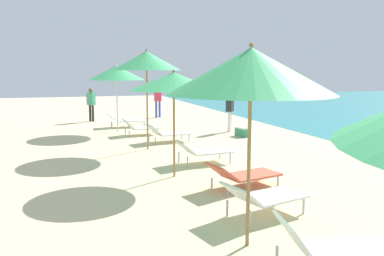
{
  "coord_description": "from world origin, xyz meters",
  "views": [
    {
      "loc": [
        -1.89,
        2.99,
        2.36
      ],
      "look_at": [
        0.35,
        10.11,
        1.28
      ],
      "focal_mm": 37.21,
      "sensor_mm": 36.0,
      "label": 1
    }
  ],
  "objects_px": {
    "lounger_farthest_shoreside": "(126,120)",
    "lounger_fifth_shoreside": "(168,132)",
    "umbrella_farthest": "(116,73)",
    "lounger_farthest_inland": "(140,127)",
    "person_walking_far": "(91,101)",
    "person_walking_near": "(230,107)",
    "lounger_third_inland": "(334,247)",
    "lounger_fourth_inland": "(243,174)",
    "cooler_box": "(243,132)",
    "umbrella_fifth": "(146,61)",
    "umbrella_third": "(251,71)",
    "lounger_third_shoreside": "(264,196)",
    "umbrella_fourth": "(174,82)",
    "lounger_fourth_shoreside": "(203,150)",
    "person_walking_mid": "(158,97)"
  },
  "relations": [
    {
      "from": "lounger_farthest_shoreside",
      "to": "lounger_fifth_shoreside",
      "type": "bearing_deg",
      "value": -75.42
    },
    {
      "from": "umbrella_farthest",
      "to": "lounger_farthest_inland",
      "type": "xyz_separation_m",
      "value": [
        0.7,
        -0.99,
        -1.97
      ]
    },
    {
      "from": "person_walking_far",
      "to": "lounger_farthest_inland",
      "type": "bearing_deg",
      "value": 62.7
    },
    {
      "from": "person_walking_near",
      "to": "person_walking_far",
      "type": "distance_m",
      "value": 6.89
    },
    {
      "from": "lounger_third_inland",
      "to": "person_walking_near",
      "type": "bearing_deg",
      "value": 84.39
    },
    {
      "from": "lounger_fourth_inland",
      "to": "cooler_box",
      "type": "distance_m",
      "value": 6.39
    },
    {
      "from": "umbrella_fifth",
      "to": "cooler_box",
      "type": "distance_m",
      "value": 4.67
    },
    {
      "from": "umbrella_third",
      "to": "lounger_third_shoreside",
      "type": "bearing_deg",
      "value": 52.0
    },
    {
      "from": "umbrella_fourth",
      "to": "person_walking_near",
      "type": "relative_size",
      "value": 1.5
    },
    {
      "from": "lounger_third_shoreside",
      "to": "lounger_farthest_inland",
      "type": "height_order",
      "value": "lounger_third_shoreside"
    },
    {
      "from": "lounger_third_shoreside",
      "to": "cooler_box",
      "type": "bearing_deg",
      "value": 53.62
    },
    {
      "from": "umbrella_fourth",
      "to": "umbrella_fifth",
      "type": "distance_m",
      "value": 3.28
    },
    {
      "from": "lounger_fourth_inland",
      "to": "person_walking_near",
      "type": "relative_size",
      "value": 1.04
    },
    {
      "from": "lounger_fourth_shoreside",
      "to": "lounger_farthest_inland",
      "type": "bearing_deg",
      "value": 92.8
    },
    {
      "from": "lounger_farthest_inland",
      "to": "person_walking_mid",
      "type": "distance_m",
      "value": 5.6
    },
    {
      "from": "person_walking_near",
      "to": "person_walking_mid",
      "type": "distance_m",
      "value": 5.7
    },
    {
      "from": "lounger_farthest_shoreside",
      "to": "cooler_box",
      "type": "distance_m",
      "value": 5.18
    },
    {
      "from": "lounger_third_inland",
      "to": "person_walking_mid",
      "type": "distance_m",
      "value": 16.06
    },
    {
      "from": "umbrella_farthest",
      "to": "person_walking_far",
      "type": "relative_size",
      "value": 1.67
    },
    {
      "from": "umbrella_fourth",
      "to": "person_walking_far",
      "type": "height_order",
      "value": "umbrella_fourth"
    },
    {
      "from": "lounger_fifth_shoreside",
      "to": "person_walking_mid",
      "type": "distance_m",
      "value": 7.06
    },
    {
      "from": "lounger_farthest_shoreside",
      "to": "umbrella_third",
      "type": "bearing_deg",
      "value": -87.55
    },
    {
      "from": "lounger_fifth_shoreside",
      "to": "umbrella_farthest",
      "type": "distance_m",
      "value": 3.55
    },
    {
      "from": "lounger_third_shoreside",
      "to": "lounger_fourth_inland",
      "type": "height_order",
      "value": "lounger_third_shoreside"
    },
    {
      "from": "lounger_fourth_inland",
      "to": "umbrella_third",
      "type": "bearing_deg",
      "value": -126.82
    },
    {
      "from": "umbrella_fifth",
      "to": "lounger_farthest_shoreside",
      "type": "height_order",
      "value": "umbrella_fifth"
    },
    {
      "from": "umbrella_third",
      "to": "lounger_fourth_inland",
      "type": "height_order",
      "value": "umbrella_third"
    },
    {
      "from": "lounger_third_shoreside",
      "to": "lounger_fifth_shoreside",
      "type": "relative_size",
      "value": 1.01
    },
    {
      "from": "umbrella_farthest",
      "to": "lounger_fourth_shoreside",
      "type": "bearing_deg",
      "value": -76.51
    },
    {
      "from": "lounger_fourth_inland",
      "to": "umbrella_farthest",
      "type": "relative_size",
      "value": 0.63
    },
    {
      "from": "lounger_fifth_shoreside",
      "to": "person_walking_far",
      "type": "bearing_deg",
      "value": 99.9
    },
    {
      "from": "person_walking_near",
      "to": "person_walking_mid",
      "type": "bearing_deg",
      "value": -33.47
    },
    {
      "from": "umbrella_third",
      "to": "lounger_farthest_inland",
      "type": "xyz_separation_m",
      "value": [
        0.27,
        9.7,
        -2.05
      ]
    },
    {
      "from": "umbrella_third",
      "to": "umbrella_fifth",
      "type": "relative_size",
      "value": 0.91
    },
    {
      "from": "umbrella_fourth",
      "to": "lounger_farthest_shoreside",
      "type": "height_order",
      "value": "umbrella_fourth"
    },
    {
      "from": "lounger_farthest_inland",
      "to": "person_walking_far",
      "type": "distance_m",
      "value": 4.87
    },
    {
      "from": "person_walking_far",
      "to": "lounger_farthest_shoreside",
      "type": "bearing_deg",
      "value": 73.2
    },
    {
      "from": "umbrella_fifth",
      "to": "lounger_farthest_inland",
      "type": "bearing_deg",
      "value": 84.58
    },
    {
      "from": "lounger_fifth_shoreside",
      "to": "lounger_farthest_inland",
      "type": "xyz_separation_m",
      "value": [
        -0.62,
        1.68,
        -0.01
      ]
    },
    {
      "from": "umbrella_fourth",
      "to": "umbrella_fifth",
      "type": "xyz_separation_m",
      "value": [
        0.04,
        3.24,
        0.51
      ]
    },
    {
      "from": "lounger_third_inland",
      "to": "lounger_fourth_shoreside",
      "type": "height_order",
      "value": "lounger_third_inland"
    },
    {
      "from": "lounger_fourth_shoreside",
      "to": "umbrella_farthest",
      "type": "relative_size",
      "value": 0.57
    },
    {
      "from": "lounger_fifth_shoreside",
      "to": "umbrella_third",
      "type": "bearing_deg",
      "value": -104.76
    },
    {
      "from": "lounger_third_inland",
      "to": "umbrella_fourth",
      "type": "xyz_separation_m",
      "value": [
        -0.63,
        4.77,
        1.77
      ]
    },
    {
      "from": "lounger_third_shoreside",
      "to": "lounger_fourth_inland",
      "type": "distance_m",
      "value": 1.58
    },
    {
      "from": "lounger_fifth_shoreside",
      "to": "person_walking_near",
      "type": "bearing_deg",
      "value": 18.62
    },
    {
      "from": "person_walking_near",
      "to": "lounger_fourth_inland",
      "type": "bearing_deg",
      "value": 109.32
    },
    {
      "from": "lounger_third_shoreside",
      "to": "person_walking_near",
      "type": "height_order",
      "value": "person_walking_near"
    },
    {
      "from": "umbrella_farthest",
      "to": "cooler_box",
      "type": "relative_size",
      "value": 4.12
    },
    {
      "from": "umbrella_third",
      "to": "lounger_fourth_inland",
      "type": "bearing_deg",
      "value": 66.48
    }
  ]
}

